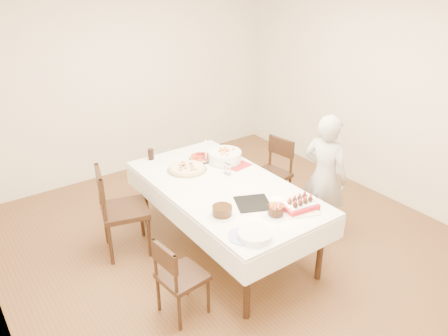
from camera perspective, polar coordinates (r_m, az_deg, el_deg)
floor at (r=4.75m, az=1.92°, el=-10.45°), size 5.00×5.00×0.00m
wall_back at (r=6.17m, az=-12.44°, el=11.57°), size 4.50×0.04×2.70m
wall_right at (r=5.70m, az=20.66°, el=9.35°), size 0.04×5.00×2.70m
dining_table at (r=4.56m, az=-0.00°, el=-6.43°), size 1.31×2.22×0.75m
chair_right_savory at (r=5.30m, az=6.04°, el=-0.92°), size 0.51×0.51×0.87m
chair_left_savory at (r=4.58m, az=-12.85°, el=-5.39°), size 0.61×0.61×0.97m
chair_left_dessert at (r=3.80m, az=-5.47°, el=-13.92°), size 0.43×0.43×0.77m
person at (r=4.76m, az=12.98°, el=-1.17°), size 0.45×0.58×1.40m
pizza_white at (r=4.68m, az=-4.85°, el=-0.07°), size 0.54×0.54×0.04m
pizza_pepperoni at (r=4.93m, az=-3.00°, el=1.37°), size 0.32×0.32×0.04m
red_placemat at (r=4.80m, az=1.57°, el=0.43°), size 0.30×0.30×0.01m
pasta_bowl at (r=4.84m, az=0.11°, el=1.54°), size 0.46×0.46×0.12m
taper_candle at (r=4.80m, az=-2.39°, el=2.23°), size 0.06×0.06×0.28m
shaker_pair at (r=4.55m, az=0.63°, el=-0.23°), size 0.12×0.12×0.12m
cola_glass at (r=4.97m, az=-9.53°, el=1.78°), size 0.07×0.07×0.12m
layer_cake at (r=3.85m, az=-0.25°, el=-5.64°), size 0.23×0.23×0.09m
cake_board at (r=4.07m, az=3.79°, el=-4.64°), size 0.41×0.41×0.01m
birthday_cake at (r=3.88m, az=6.80°, el=-5.00°), size 0.19×0.19×0.14m
strawberry_box at (r=4.02m, az=9.84°, el=-4.79°), size 0.34×0.25×0.08m
box_lid at (r=3.99m, az=10.05°, el=-5.66°), size 0.34×0.29×0.02m
plate_stack at (r=3.59m, az=4.09°, el=-8.72°), size 0.36×0.36×0.06m
china_plate at (r=3.61m, az=2.63°, el=-8.87°), size 0.29×0.29×0.01m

